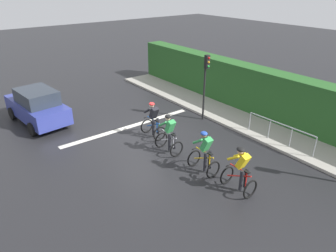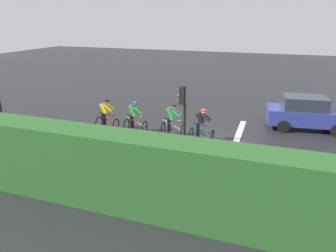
# 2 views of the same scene
# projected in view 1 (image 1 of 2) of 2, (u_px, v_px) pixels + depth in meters

# --- Properties ---
(ground_plane) EXTENTS (80.00, 80.00, 0.00)m
(ground_plane) POSITION_uv_depth(u_px,v_px,m) (143.00, 136.00, 14.39)
(ground_plane) COLOR black
(sidewalk_kerb) EXTENTS (2.80, 20.14, 0.12)m
(sidewalk_kerb) POSITION_uv_depth(u_px,v_px,m) (249.00, 121.00, 15.76)
(sidewalk_kerb) COLOR #9E998E
(sidewalk_kerb) RESTS_ON ground
(stone_wall_low) EXTENTS (0.44, 20.14, 0.47)m
(stone_wall_low) POSITION_uv_depth(u_px,v_px,m) (261.00, 113.00, 16.17)
(stone_wall_low) COLOR gray
(stone_wall_low) RESTS_ON ground
(hedge_wall) EXTENTS (1.10, 20.14, 2.45)m
(hedge_wall) POSITION_uv_depth(u_px,v_px,m) (267.00, 94.00, 15.91)
(hedge_wall) COLOR #265623
(hedge_wall) RESTS_ON ground
(road_marking_stop_line) EXTENTS (7.00, 0.30, 0.01)m
(road_marking_stop_line) POSITION_uv_depth(u_px,v_px,m) (129.00, 127.00, 15.26)
(road_marking_stop_line) COLOR silver
(road_marking_stop_line) RESTS_ON ground
(cyclist_lead) EXTENTS (0.69, 1.09, 1.66)m
(cyclist_lead) POSITION_uv_depth(u_px,v_px,m) (240.00, 171.00, 10.31)
(cyclist_lead) COLOR black
(cyclist_lead) RESTS_ON ground
(cyclist_second) EXTENTS (0.70, 1.09, 1.66)m
(cyclist_second) POSITION_uv_depth(u_px,v_px,m) (205.00, 154.00, 11.35)
(cyclist_second) COLOR black
(cyclist_second) RESTS_ON ground
(cyclist_mid) EXTENTS (0.70, 1.10, 1.66)m
(cyclist_mid) POSITION_uv_depth(u_px,v_px,m) (169.00, 135.00, 12.70)
(cyclist_mid) COLOR black
(cyclist_mid) RESTS_ON ground
(cyclist_fourth) EXTENTS (0.68, 1.08, 1.66)m
(cyclist_fourth) POSITION_uv_depth(u_px,v_px,m) (153.00, 121.00, 13.96)
(cyclist_fourth) COLOR black
(cyclist_fourth) RESTS_ON ground
(car_navy) EXTENTS (2.22, 4.26, 1.76)m
(car_navy) POSITION_uv_depth(u_px,v_px,m) (37.00, 106.00, 15.38)
(car_navy) COLOR navy
(car_navy) RESTS_ON ground
(traffic_light_near_crossing) EXTENTS (0.21, 0.31, 3.34)m
(traffic_light_near_crossing) POSITION_uv_depth(u_px,v_px,m) (206.00, 78.00, 15.10)
(traffic_light_near_crossing) COLOR black
(traffic_light_near_crossing) RESTS_ON ground
(pedestrian_railing_kerbside) EXTENTS (0.12, 3.22, 1.03)m
(pedestrian_railing_kerbside) POSITION_uv_depth(u_px,v_px,m) (280.00, 129.00, 13.29)
(pedestrian_railing_kerbside) COLOR #999EA3
(pedestrian_railing_kerbside) RESTS_ON ground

